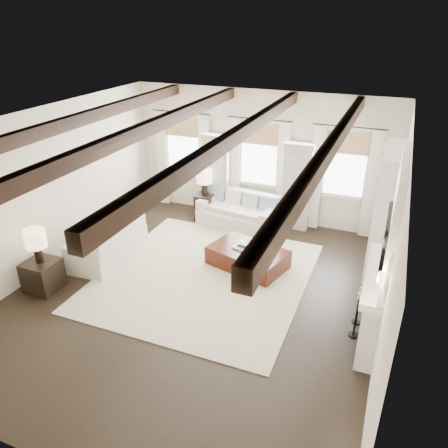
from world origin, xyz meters
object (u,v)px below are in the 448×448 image
at_px(ottoman, 248,258).
at_px(sofa_back, 239,213).
at_px(side_table_front, 43,275).
at_px(side_table_back, 205,206).
at_px(sofa_left, 110,242).

bearing_deg(ottoman, sofa_back, 130.73).
bearing_deg(side_table_front, side_table_back, 69.23).
relative_size(side_table_front, side_table_back, 0.91).
bearing_deg(side_table_back, side_table_front, -110.77).
distance_m(ottoman, side_table_front, 4.01).
bearing_deg(side_table_front, sofa_left, 73.71).
xyz_separation_m(sofa_left, side_table_front, (-0.45, -1.53, -0.04)).
bearing_deg(sofa_left, sofa_back, 50.50).
height_order(ottoman, side_table_back, side_table_back).
bearing_deg(sofa_left, side_table_front, -106.29).
xyz_separation_m(sofa_left, ottoman, (2.89, 0.70, -0.14)).
bearing_deg(ottoman, side_table_front, -130.75).
distance_m(sofa_back, sofa_left, 3.22).
distance_m(sofa_back, side_table_front, 4.72).
xyz_separation_m(side_table_front, side_table_back, (1.54, 4.06, 0.03)).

